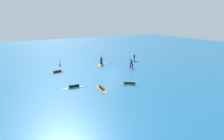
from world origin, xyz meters
TOP-DOWN VIEW (x-y plane):
  - ground_plane at (0.00, 0.00)m, footprint 120.00×120.00m
  - surfer_on_red_board at (-8.09, 4.88)m, footprint 2.60×1.32m
  - surfer_on_yellow_board at (1.20, 6.36)m, footprint 2.89×2.24m
  - surfer_on_teal_board at (-8.38, -4.13)m, footprint 3.34×0.97m
  - surfer_on_green_board at (-1.05, -6.76)m, footprint 2.53×2.14m
  - surfer_on_blue_board at (8.89, 5.78)m, footprint 3.28×0.87m
  - surfer_on_purple_board at (4.89, 1.14)m, footprint 1.97×2.52m
  - surfer_on_orange_board at (-5.45, -6.68)m, footprint 1.05×3.32m
  - marker_buoy at (-6.20, 9.80)m, footprint 0.38×0.38m

SIDE VIEW (x-z plane):
  - ground_plane at x=0.00m, z-range 0.00..0.00m
  - surfer_on_green_board at x=-1.05m, z-range -0.06..0.32m
  - surfer_on_red_board at x=-8.09m, z-range -0.06..0.34m
  - surfer_on_orange_board at x=-5.45m, z-range -0.07..0.35m
  - surfer_on_teal_board at x=-8.38m, z-range -0.07..0.37m
  - marker_buoy at x=-6.20m, z-range -0.37..0.75m
  - surfer_on_blue_board at x=8.89m, z-range -0.42..1.22m
  - surfer_on_yellow_board at x=1.20m, z-range -0.73..1.53m
  - surfer_on_purple_board at x=4.89m, z-range -0.68..1.64m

